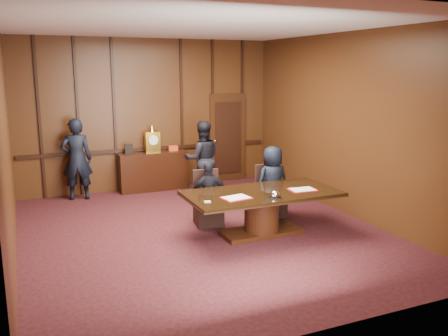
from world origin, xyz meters
name	(u,v)px	position (x,y,z in m)	size (l,w,h in m)	color
room	(202,133)	(0.07, 0.14, 1.72)	(7.00, 7.04, 3.50)	black
sideboard	(153,170)	(0.00, 3.26, 0.49)	(1.60, 0.45, 1.54)	black
conference_table	(262,206)	(0.90, -0.50, 0.51)	(2.62, 1.32, 0.76)	black
folder_left	(236,198)	(0.32, -0.70, 0.77)	(0.51, 0.40, 0.02)	maroon
folder_right	(302,190)	(1.59, -0.68, 0.77)	(0.49, 0.37, 0.02)	maroon
inkstand	(275,195)	(0.90, -0.95, 0.81)	(0.20, 0.14, 0.12)	white
notepad	(207,202)	(-0.19, -0.73, 0.77)	(0.10, 0.07, 0.01)	#F2D976
chair_left	(208,209)	(0.25, 0.38, 0.29)	(0.54, 0.54, 0.99)	black
chair_right	(270,201)	(1.55, 0.38, 0.29)	(0.49, 0.49, 0.99)	black
signatory_left	(209,194)	(0.25, 0.30, 0.59)	(0.69, 0.29, 1.17)	black
signatory_right	(273,182)	(1.55, 0.30, 0.69)	(0.68, 0.44, 1.38)	black
witness_left	(77,159)	(-1.73, 3.10, 0.89)	(0.65, 0.43, 1.78)	black
witness_right	(202,159)	(0.88, 2.30, 0.85)	(0.82, 0.64, 1.69)	black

